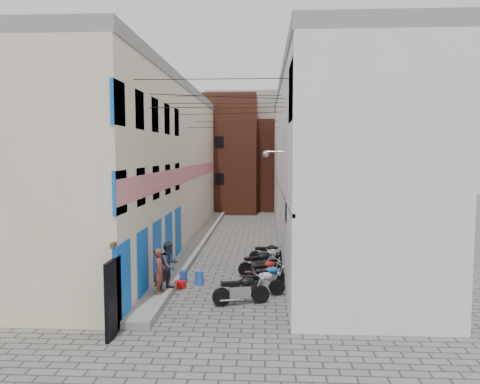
% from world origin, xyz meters
% --- Properties ---
extents(ground, '(90.00, 90.00, 0.00)m').
position_xyz_m(ground, '(0.00, 0.00, 0.00)').
color(ground, '#5C5957').
rests_on(ground, ground).
extents(plinth, '(0.90, 26.00, 0.25)m').
position_xyz_m(plinth, '(-2.05, 13.00, 0.12)').
color(plinth, gray).
rests_on(plinth, ground).
extents(building_left, '(5.10, 27.00, 9.00)m').
position_xyz_m(building_left, '(-4.98, 12.95, 4.50)').
color(building_left, beige).
rests_on(building_left, ground).
extents(building_right, '(5.94, 26.00, 9.00)m').
position_xyz_m(building_right, '(5.00, 13.00, 4.51)').
color(building_right, silver).
rests_on(building_right, ground).
extents(building_far_brick_left, '(6.00, 6.00, 10.00)m').
position_xyz_m(building_far_brick_left, '(-2.00, 28.00, 5.00)').
color(building_far_brick_left, brown).
rests_on(building_far_brick_left, ground).
extents(building_far_brick_right, '(5.00, 6.00, 8.00)m').
position_xyz_m(building_far_brick_right, '(3.00, 30.00, 4.00)').
color(building_far_brick_right, brown).
rests_on(building_far_brick_right, ground).
extents(building_far_concrete, '(8.00, 5.00, 11.00)m').
position_xyz_m(building_far_concrete, '(0.00, 34.00, 5.50)').
color(building_far_concrete, gray).
rests_on(building_far_concrete, ground).
extents(far_shopfront, '(2.00, 0.30, 2.40)m').
position_xyz_m(far_shopfront, '(0.00, 25.20, 1.20)').
color(far_shopfront, black).
rests_on(far_shopfront, ground).
extents(overhead_wires, '(5.80, 13.02, 1.32)m').
position_xyz_m(overhead_wires, '(0.00, 7.64, 7.12)').
color(overhead_wires, black).
rests_on(overhead_wires, ground).
extents(motorcycle_a, '(2.08, 1.16, 1.15)m').
position_xyz_m(motorcycle_a, '(0.93, 2.49, 0.57)').
color(motorcycle_a, black).
rests_on(motorcycle_a, ground).
extents(motorcycle_b, '(1.91, 0.89, 1.06)m').
position_xyz_m(motorcycle_b, '(1.56, 3.50, 0.53)').
color(motorcycle_b, '#B9B9BE').
rests_on(motorcycle_b, ground).
extents(motorcycle_c, '(1.83, 1.19, 1.02)m').
position_xyz_m(motorcycle_c, '(1.84, 4.43, 0.51)').
color(motorcycle_c, blue).
rests_on(motorcycle_c, ground).
extents(motorcycle_d, '(1.71, 1.33, 0.97)m').
position_xyz_m(motorcycle_d, '(1.78, 5.44, 0.49)').
color(motorcycle_d, '#9B130B').
rests_on(motorcycle_d, ground).
extents(motorcycle_e, '(1.98, 1.40, 1.11)m').
position_xyz_m(motorcycle_e, '(1.50, 6.43, 0.55)').
color(motorcycle_e, black).
rests_on(motorcycle_e, ground).
extents(motorcycle_f, '(1.79, 1.51, 1.04)m').
position_xyz_m(motorcycle_f, '(1.90, 7.53, 0.52)').
color(motorcycle_f, '#9E9DA2').
rests_on(motorcycle_f, ground).
extents(motorcycle_g, '(1.88, 0.77, 1.06)m').
position_xyz_m(motorcycle_g, '(1.90, 8.55, 0.53)').
color(motorcycle_g, black).
rests_on(motorcycle_g, ground).
extents(person_a, '(0.41, 0.60, 1.59)m').
position_xyz_m(person_a, '(-1.94, 2.82, 1.04)').
color(person_a, brown).
rests_on(person_a, plinth).
extents(person_b, '(0.99, 1.06, 1.74)m').
position_xyz_m(person_b, '(-1.70, 3.33, 1.12)').
color(person_b, '#2B3041').
rests_on(person_b, plinth).
extents(water_jug_near, '(0.38, 0.38, 0.54)m').
position_xyz_m(water_jug_near, '(-0.83, 4.83, 0.27)').
color(water_jug_near, blue).
rests_on(water_jug_near, ground).
extents(water_jug_far, '(0.38, 0.38, 0.48)m').
position_xyz_m(water_jug_far, '(-1.51, 5.09, 0.24)').
color(water_jug_far, '#2447B7').
rests_on(water_jug_far, ground).
extents(red_crate, '(0.43, 0.33, 0.26)m').
position_xyz_m(red_crate, '(-1.50, 4.32, 0.13)').
color(red_crate, '#BA0D0D').
rests_on(red_crate, ground).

